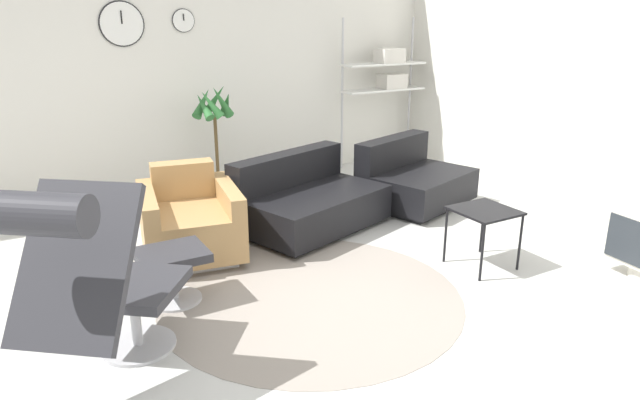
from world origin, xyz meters
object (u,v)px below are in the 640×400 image
at_px(shelf_unit, 387,73).
at_px(potted_plant, 216,137).
at_px(couch_low, 308,203).
at_px(armchair_red, 190,223).
at_px(couch_second, 413,181).
at_px(side_table, 484,216).
at_px(lounge_chair, 91,267).
at_px(ottoman, 172,264).

bearing_deg(shelf_unit, potted_plant, -176.37).
bearing_deg(couch_low, shelf_unit, -160.14).
distance_m(armchair_red, couch_second, 2.38).
bearing_deg(shelf_unit, couch_second, -115.83).
bearing_deg(potted_plant, couch_low, -75.45).
bearing_deg(couch_second, side_table, 53.66).
relative_size(couch_low, couch_second, 1.20).
bearing_deg(side_table, couch_low, 118.85).
xyz_separation_m(armchair_red, couch_low, (1.12, 0.07, -0.03)).
height_order(lounge_chair, couch_second, lounge_chair).
xyz_separation_m(couch_low, couch_second, (1.26, 0.07, 0.00)).
relative_size(lounge_chair, shelf_unit, 0.65).
bearing_deg(armchair_red, shelf_unit, -142.94).
bearing_deg(couch_low, armchair_red, -14.44).
distance_m(couch_second, potted_plant, 2.12).
xyz_separation_m(couch_low, side_table, (0.77, -1.40, 0.17)).
distance_m(armchair_red, couch_low, 1.12).
height_order(armchair_red, shelf_unit, shelf_unit).
bearing_deg(ottoman, lounge_chair, -128.07).
bearing_deg(ottoman, couch_low, 28.00).
xyz_separation_m(side_table, potted_plant, (-1.13, 2.78, 0.22)).
height_order(couch_second, potted_plant, potted_plant).
height_order(couch_low, couch_second, same).
xyz_separation_m(lounge_chair, side_table, (2.83, 0.13, -0.28)).
bearing_deg(side_table, potted_plant, 112.12).
bearing_deg(ottoman, side_table, -15.50).
xyz_separation_m(armchair_red, shelf_unit, (3.09, 1.59, 0.90)).
relative_size(couch_low, potted_plant, 1.24).
distance_m(potted_plant, shelf_unit, 2.39).
relative_size(lounge_chair, ottoman, 2.61).
relative_size(potted_plant, shelf_unit, 0.66).
relative_size(lounge_chair, couch_low, 0.80).
bearing_deg(armchair_red, potted_plant, -108.06).
bearing_deg(couch_low, couch_second, 165.08).
height_order(couch_second, side_table, couch_second).
distance_m(lounge_chair, side_table, 2.84).
distance_m(armchair_red, side_table, 2.32).
bearing_deg(couch_low, ottoman, 10.09).
bearing_deg(lounge_chair, armchair_red, 95.46).
distance_m(lounge_chair, armchair_red, 1.79).
bearing_deg(armchair_red, couch_low, -166.75).
relative_size(ottoman, shelf_unit, 0.25).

